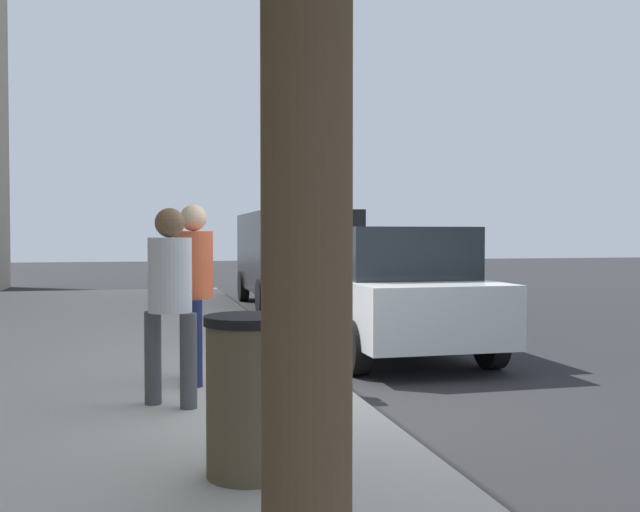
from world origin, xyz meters
TOP-DOWN VIEW (x-y plane):
  - ground_plane at (0.00, 0.00)m, footprint 80.00×80.00m
  - sidewalk_slab at (0.00, 3.00)m, footprint 28.00×6.00m
  - parking_meter at (0.70, 0.64)m, footprint 0.36×0.12m
  - pedestrian_at_meter at (0.69, 1.47)m, footprint 0.55×0.40m
  - pedestrian_bystander at (-0.29, 1.73)m, footprint 0.39×0.45m
  - parked_sedan_near at (2.80, -1.35)m, footprint 4.41×1.99m
  - parked_van_far at (9.61, -1.35)m, footprint 5.22×2.17m
  - trash_bin at (-2.27, 1.30)m, footprint 0.59×0.59m

SIDE VIEW (x-z plane):
  - ground_plane at x=0.00m, z-range 0.00..0.00m
  - sidewalk_slab at x=0.00m, z-range 0.00..0.15m
  - trash_bin at x=-2.27m, z-range 0.15..1.16m
  - parked_sedan_near at x=2.80m, z-range 0.01..1.78m
  - parking_meter at x=0.70m, z-range 0.46..1.87m
  - pedestrian_bystander at x=-0.29m, z-range 0.31..2.06m
  - pedestrian_at_meter at x=0.69m, z-range 0.32..2.15m
  - parked_van_far at x=9.61m, z-range 0.17..2.35m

